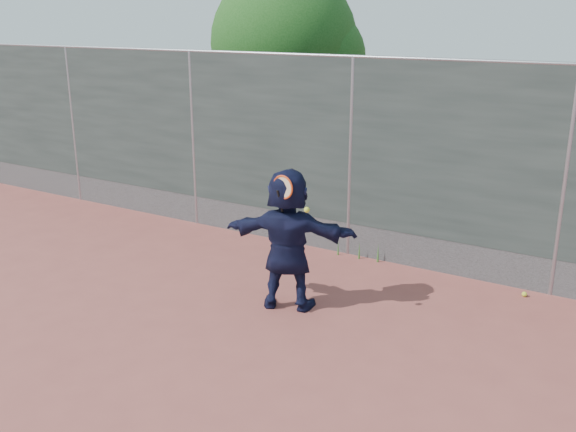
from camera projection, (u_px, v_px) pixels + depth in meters
The scene contains 7 objects.
ground at pixel (210, 348), 7.18m from camera, with size 80.00×80.00×0.00m, color #9E4C42.
player at pixel (288, 239), 7.95m from camera, with size 1.68×0.53×1.81m, color #121633.
ball_ground at pixel (524, 294), 8.48m from camera, with size 0.07×0.07×0.07m, color #C6D22E.
fence at pixel (351, 154), 9.57m from camera, with size 20.00×0.06×3.03m.
swing_action at pixel (285, 191), 7.55m from camera, with size 0.52×0.14×0.51m.
tree_left at pixel (292, 47), 13.06m from camera, with size 3.15×3.00×4.53m.
weed_clump at pixel (362, 251), 9.76m from camera, with size 0.68×0.07×0.30m.
Camera 1 is at (4.06, -5.04, 3.55)m, focal length 40.00 mm.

